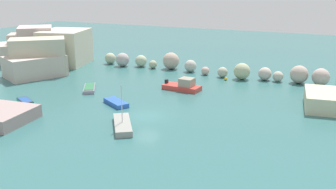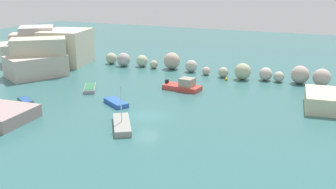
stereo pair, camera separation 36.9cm
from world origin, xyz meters
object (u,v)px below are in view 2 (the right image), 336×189
moored_boat_3 (90,88)px  moored_boat_5 (26,101)px  moored_boat_1 (122,124)px  moored_boat_4 (116,103)px  moored_boat_0 (184,86)px  moored_boat_2 (1,124)px  channel_buoy (226,79)px

moored_boat_3 → moored_boat_5: moored_boat_5 is taller
moored_boat_1 → moored_boat_5: moored_boat_1 is taller
moored_boat_4 → moored_boat_3: bearing=-180.0°
moored_boat_4 → moored_boat_1: bearing=-22.1°
moored_boat_0 → moored_boat_1: 15.63m
moored_boat_2 → moored_boat_3: (-0.35, 15.40, -0.08)m
moored_boat_4 → channel_buoy: bearing=94.7°
moored_boat_1 → moored_boat_5: (-14.65, 1.84, -0.02)m
moored_boat_5 → moored_boat_4: bearing=52.7°
channel_buoy → moored_boat_3: 19.99m
moored_boat_3 → moored_boat_5: (-3.29, -8.41, 0.04)m
moored_boat_3 → moored_boat_0: bearing=82.7°
channel_buoy → moored_boat_4: 19.02m
channel_buoy → moored_boat_0: 8.43m
moored_boat_0 → moored_boat_4: moored_boat_0 is taller
moored_boat_0 → moored_boat_1: bearing=-85.8°
moored_boat_2 → moored_boat_4: moored_boat_2 is taller
moored_boat_0 → moored_boat_4: size_ratio=1.30×
moored_boat_4 → moored_boat_0: bearing=94.5°
moored_boat_1 → moored_boat_4: moored_boat_1 is taller
moored_boat_0 → moored_boat_4: (-4.75, -9.47, -0.33)m
moored_boat_1 → moored_boat_5: size_ratio=1.73×
moored_boat_3 → moored_boat_1: bearing=15.6°
moored_boat_1 → moored_boat_4: bearing=-177.7°
channel_buoy → moored_boat_1: (-3.88, -23.18, 0.10)m
channel_buoy → moored_boat_4: size_ratio=0.11×
moored_boat_0 → moored_boat_1: moored_boat_1 is taller
moored_boat_2 → moored_boat_3: size_ratio=0.69×
moored_boat_0 → moored_boat_2: moored_boat_0 is taller
moored_boat_4 → moored_boat_5: 10.95m
moored_boat_1 → moored_boat_4: 7.68m
moored_boat_1 → moored_boat_5: bearing=-131.6°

